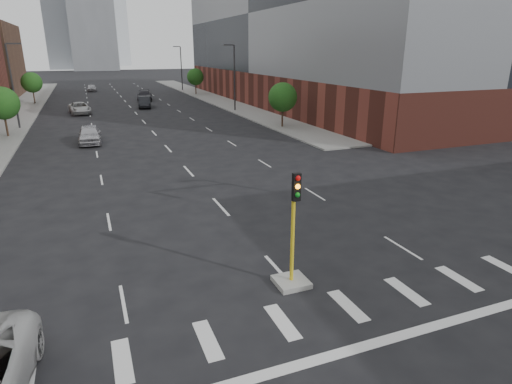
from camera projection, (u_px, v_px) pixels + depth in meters
sidewalk_left_far at (28, 104)px, 68.18m from camera, size 5.00×92.00×0.15m
sidewalk_right_far at (209, 97)px, 78.64m from camera, size 5.00×92.00×0.15m
building_right_main at (319, 32)px, 67.88m from camera, size 24.00×70.00×22.00m
tower_mid at (91, 15)px, 177.63m from camera, size 18.00×18.00×44.00m
median_traffic_signal at (292, 261)px, 15.75m from camera, size 1.20×1.20×4.40m
streetlight_right_a at (234, 75)px, 59.76m from camera, size 1.60×0.22×9.07m
streetlight_right_b at (181, 66)px, 90.63m from camera, size 1.60×0.22×9.07m
streetlight_left at (13, 83)px, 46.00m from camera, size 1.60×0.22×9.07m
tree_left_near at (2, 103)px, 41.89m from camera, size 3.20×3.20×4.85m
tree_left_far at (32, 82)px, 68.36m from camera, size 3.20×3.20×4.85m
tree_right_near at (283, 97)px, 47.24m from camera, size 3.20×3.20×4.85m
tree_right_far at (195, 77)px, 82.53m from camera, size 3.20×3.20×4.85m
car_near_left at (90, 134)px, 40.02m from camera, size 2.19×5.06×1.70m
car_mid_right at (145, 102)px, 64.65m from camera, size 2.44×5.18×1.64m
car_far_left at (80, 108)px, 58.61m from camera, size 3.09×5.76×1.54m
car_deep_right at (145, 96)px, 73.74m from camera, size 3.22×6.19×1.71m
car_distant at (92, 88)px, 89.99m from camera, size 1.91×4.47×1.50m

